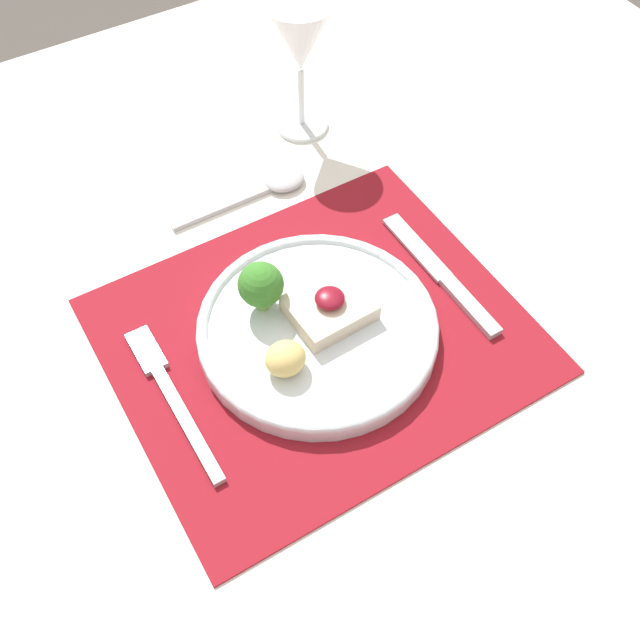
{
  "coord_description": "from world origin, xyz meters",
  "views": [
    {
      "loc": [
        -0.22,
        -0.37,
        1.34
      ],
      "look_at": [
        0.0,
        0.0,
        0.75
      ],
      "focal_mm": 42.0,
      "sensor_mm": 36.0,
      "label": 1
    }
  ],
  "objects_px": {
    "dinner_plate": "(317,323)",
    "spoon": "(269,186)",
    "knife": "(447,281)",
    "wine_glass_near": "(300,41)",
    "fork": "(169,391)"
  },
  "relations": [
    {
      "from": "dinner_plate",
      "to": "spoon",
      "type": "distance_m",
      "value": 0.21
    },
    {
      "from": "spoon",
      "to": "wine_glass_near",
      "type": "height_order",
      "value": "wine_glass_near"
    },
    {
      "from": "dinner_plate",
      "to": "wine_glass_near",
      "type": "xyz_separation_m",
      "value": [
        0.15,
        0.29,
        0.1
      ]
    },
    {
      "from": "fork",
      "to": "spoon",
      "type": "xyz_separation_m",
      "value": [
        0.22,
        0.2,
        -0.0
      ]
    },
    {
      "from": "knife",
      "to": "spoon",
      "type": "distance_m",
      "value": 0.24
    },
    {
      "from": "fork",
      "to": "knife",
      "type": "xyz_separation_m",
      "value": [
        0.31,
        -0.03,
        0.0
      ]
    },
    {
      "from": "knife",
      "to": "wine_glass_near",
      "type": "xyz_separation_m",
      "value": [
        -0.0,
        0.3,
        0.11
      ]
    },
    {
      "from": "fork",
      "to": "spoon",
      "type": "bearing_deg",
      "value": 42.5
    },
    {
      "from": "spoon",
      "to": "fork",
      "type": "bearing_deg",
      "value": -138.29
    },
    {
      "from": "fork",
      "to": "dinner_plate",
      "type": "bearing_deg",
      "value": -3.66
    },
    {
      "from": "dinner_plate",
      "to": "spoon",
      "type": "height_order",
      "value": "dinner_plate"
    },
    {
      "from": "knife",
      "to": "fork",
      "type": "bearing_deg",
      "value": 173.23
    },
    {
      "from": "spoon",
      "to": "wine_glass_near",
      "type": "bearing_deg",
      "value": 40.89
    },
    {
      "from": "dinner_plate",
      "to": "fork",
      "type": "xyz_separation_m",
      "value": [
        -0.16,
        0.01,
        -0.01
      ]
    },
    {
      "from": "knife",
      "to": "wine_glass_near",
      "type": "relative_size",
      "value": 1.12
    }
  ]
}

